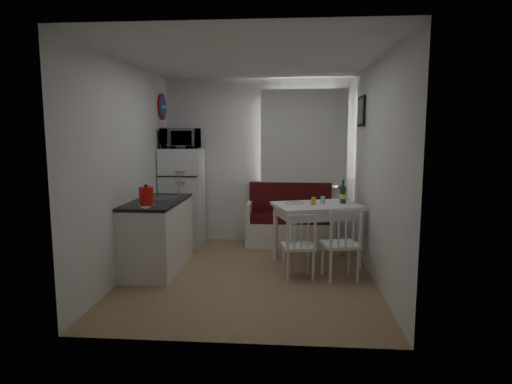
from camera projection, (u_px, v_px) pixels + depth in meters
floor at (250, 275)px, 5.31m from camera, size 3.00×3.50×0.02m
ceiling at (249, 59)px, 4.96m from camera, size 3.00×3.50×0.02m
wall_back at (260, 161)px, 6.86m from camera, size 3.00×0.02×2.60m
wall_front at (229, 190)px, 3.40m from camera, size 3.00×0.02×2.60m
wall_left at (128, 170)px, 5.25m from camera, size 0.02×3.50×2.60m
wall_right at (376, 172)px, 5.02m from camera, size 0.02×3.50×2.60m
window at (304, 141)px, 6.73m from camera, size 1.22×0.06×1.47m
curtain at (304, 138)px, 6.66m from camera, size 1.35×0.02×1.50m
kitchen_counter at (158, 234)px, 5.49m from camera, size 0.62×1.32×1.16m
wall_sign at (163, 107)px, 6.56m from camera, size 0.03×0.40×0.40m
picture_frame at (361, 111)px, 6.00m from camera, size 0.04×0.52×0.42m
bench at (290, 224)px, 6.72m from camera, size 1.36×0.52×0.97m
dining_table at (317, 211)px, 5.67m from camera, size 1.27×1.06×0.81m
chair_left at (299, 239)px, 5.07m from camera, size 0.44×0.42×0.43m
chair_right at (341, 237)px, 5.02m from camera, size 0.49×0.48×0.47m
fridge at (183, 197)px, 6.68m from camera, size 0.61×0.61×1.52m
microwave at (181, 138)px, 6.51m from camera, size 0.55×0.37×0.30m
kettle at (146, 196)px, 4.88m from camera, size 0.19×0.19×0.26m
wine_bottle at (343, 191)px, 5.70m from camera, size 0.08×0.08×0.32m
drinking_glass_orange at (313, 201)px, 5.60m from camera, size 0.06×0.06×0.10m
drinking_glass_blue at (323, 200)px, 5.69m from camera, size 0.06×0.06×0.10m
plate at (294, 203)px, 5.69m from camera, size 0.25×0.25×0.02m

